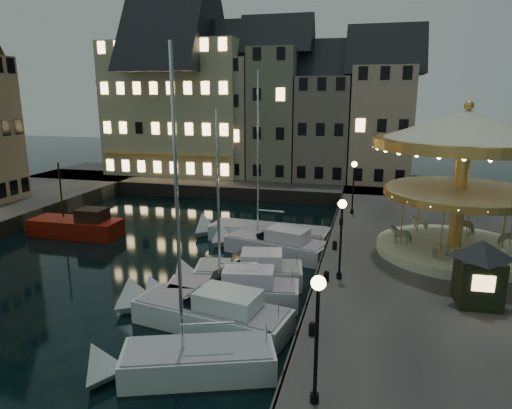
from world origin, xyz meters
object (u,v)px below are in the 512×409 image
(streetlamp_c, at_px, (354,180))
(motorboat_f, at_px, (261,234))
(motorboat_b, at_px, (204,313))
(motorboat_c, at_px, (225,291))
(bollard_d, at_px, (341,221))
(motorboat_a, at_px, (184,362))
(motorboat_d, at_px, (242,273))
(motorboat_e, at_px, (271,245))
(red_fishing_boat, at_px, (78,227))
(streetlamp_b, at_px, (341,228))
(streetlamp_a, at_px, (317,322))
(bollard_b, at_px, (326,275))
(ticket_kiosk, at_px, (481,261))
(bollard_c, at_px, (335,245))
(carousel, at_px, (464,156))
(bollard_a, at_px, (312,328))

(streetlamp_c, bearing_deg, motorboat_f, -144.17)
(motorboat_b, height_order, motorboat_c, motorboat_c)
(motorboat_b, bearing_deg, bollard_d, 69.52)
(motorboat_a, bearing_deg, motorboat_f, 93.52)
(motorboat_c, bearing_deg, motorboat_b, -95.37)
(motorboat_d, distance_m, motorboat_e, 5.32)
(motorboat_a, relative_size, motorboat_c, 1.11)
(motorboat_a, distance_m, red_fishing_boat, 20.75)
(streetlamp_b, height_order, bollard_d, streetlamp_b)
(streetlamp_a, relative_size, streetlamp_b, 1.00)
(bollard_b, distance_m, ticket_kiosk, 7.10)
(bollard_b, relative_size, red_fishing_boat, 0.08)
(bollard_d, bearing_deg, bollard_b, -90.00)
(bollard_b, xyz_separation_m, motorboat_f, (-5.69, 9.46, -1.07))
(motorboat_b, bearing_deg, red_fishing_boat, 143.14)
(bollard_c, height_order, carousel, carousel)
(bollard_c, height_order, motorboat_d, motorboat_d)
(streetlamp_a, xyz_separation_m, carousel, (6.31, 15.45, 3.14))
(bollard_a, height_order, bollard_b, same)
(streetlamp_b, height_order, motorboat_b, streetlamp_b)
(streetlamp_a, bearing_deg, streetlamp_b, 90.00)
(streetlamp_a, distance_m, bollard_d, 20.15)
(motorboat_c, bearing_deg, bollard_c, 50.77)
(motorboat_a, distance_m, ticket_kiosk, 13.49)
(streetlamp_b, height_order, streetlamp_c, same)
(motorboat_f, distance_m, ticket_kiosk, 16.48)
(streetlamp_b, relative_size, bollard_d, 7.32)
(bollard_a, height_order, motorboat_e, motorboat_e)
(motorboat_f, bearing_deg, motorboat_e, -64.11)
(streetlamp_c, height_order, ticket_kiosk, streetlamp_c)
(bollard_d, relative_size, motorboat_e, 0.07)
(streetlamp_b, distance_m, motorboat_b, 7.90)
(streetlamp_a, relative_size, motorboat_e, 0.52)
(motorboat_b, relative_size, motorboat_f, 0.66)
(motorboat_a, relative_size, motorboat_d, 1.61)
(streetlamp_b, height_order, carousel, carousel)
(motorboat_e, height_order, red_fishing_boat, red_fishing_boat)
(streetlamp_a, xyz_separation_m, streetlamp_c, (0.00, 23.50, 0.00))
(streetlamp_c, bearing_deg, motorboat_e, -124.50)
(streetlamp_a, distance_m, bollard_b, 9.82)
(streetlamp_a, xyz_separation_m, bollard_a, (-0.60, 4.00, -2.41))
(red_fishing_boat, height_order, ticket_kiosk, red_fishing_boat)
(streetlamp_a, relative_size, bollard_a, 7.32)
(bollard_c, bearing_deg, motorboat_a, -110.54)
(motorboat_e, xyz_separation_m, red_fishing_boat, (-15.12, 0.33, 0.05))
(motorboat_e, bearing_deg, motorboat_a, -91.11)
(streetlamp_a, distance_m, motorboat_c, 10.60)
(carousel, bearing_deg, motorboat_f, 164.41)
(bollard_b, xyz_separation_m, carousel, (6.91, 5.95, 5.55))
(streetlamp_c, relative_size, motorboat_e, 0.52)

